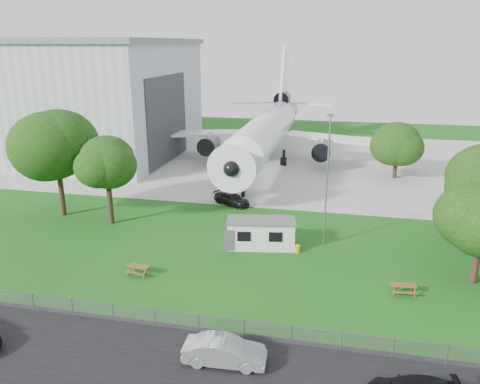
% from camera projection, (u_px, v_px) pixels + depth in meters
% --- Properties ---
extents(ground, '(160.00, 160.00, 0.00)m').
position_uv_depth(ground, '(221.00, 266.00, 39.28)').
color(ground, '#206618').
extents(asphalt_strip, '(120.00, 8.00, 0.02)m').
position_uv_depth(asphalt_strip, '(165.00, 364.00, 27.18)').
color(asphalt_strip, black).
rests_on(asphalt_strip, ground).
extents(concrete_apron, '(120.00, 46.00, 0.03)m').
position_uv_depth(concrete_apron, '(281.00, 160.00, 74.64)').
color(concrete_apron, '#B7B7B2').
rests_on(concrete_apron, ground).
extents(hangar, '(43.00, 31.00, 18.55)m').
position_uv_depth(hangar, '(54.00, 96.00, 77.68)').
color(hangar, '#B2B7BC').
rests_on(hangar, ground).
extents(airliner, '(46.36, 47.73, 17.69)m').
position_uv_depth(airliner, '(267.00, 129.00, 71.45)').
color(airliner, white).
rests_on(airliner, ground).
extents(site_cabin, '(6.94, 3.73, 2.62)m').
position_uv_depth(site_cabin, '(261.00, 233.00, 42.59)').
color(site_cabin, silver).
rests_on(site_cabin, ground).
extents(picnic_west, '(2.04, 1.80, 0.76)m').
position_uv_depth(picnic_west, '(139.00, 274.00, 37.78)').
color(picnic_west, brown).
rests_on(picnic_west, ground).
extents(picnic_east, '(1.91, 1.63, 0.76)m').
position_uv_depth(picnic_east, '(403.00, 294.00, 34.87)').
color(picnic_east, brown).
rests_on(picnic_east, ground).
extents(fence, '(58.00, 0.04, 1.30)m').
position_uv_depth(fence, '(184.00, 330.00, 30.44)').
color(fence, gray).
rests_on(fence, ground).
extents(lamp_mast, '(0.16, 0.16, 12.00)m').
position_uv_depth(lamp_mast, '(327.00, 183.00, 41.55)').
color(lamp_mast, slate).
rests_on(lamp_mast, ground).
extents(tree_west_big, '(9.32, 9.32, 12.06)m').
position_uv_depth(tree_west_big, '(56.00, 148.00, 48.67)').
color(tree_west_big, '#382619').
rests_on(tree_west_big, ground).
extents(tree_west_small, '(6.47, 6.47, 9.51)m').
position_uv_depth(tree_west_small, '(107.00, 165.00, 46.64)').
color(tree_west_small, '#382619').
rests_on(tree_west_small, ground).
extents(tree_far_apron, '(6.56, 6.56, 8.05)m').
position_uv_depth(tree_far_apron, '(398.00, 144.00, 63.35)').
color(tree_far_apron, '#382619').
rests_on(tree_far_apron, ground).
extents(car_centre_sedan, '(4.93, 1.97, 1.59)m').
position_uv_depth(car_centre_sedan, '(225.00, 351.00, 27.06)').
color(car_centre_sedan, silver).
rests_on(car_centre_sedan, ground).
extents(car_apron_van, '(4.92, 3.76, 1.33)m').
position_uv_depth(car_apron_van, '(232.00, 199.00, 53.95)').
color(car_apron_van, black).
rests_on(car_apron_van, ground).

